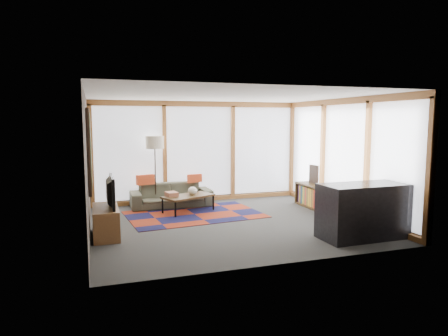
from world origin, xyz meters
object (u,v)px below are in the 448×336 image
object	(u,v)px
television	(106,191)
sofa	(171,195)
tv_console	(106,222)
bar_counter	(363,211)
coffee_table	(188,204)
floor_lamp	(155,172)
bookshelf	(326,200)

from	to	relation	value
television	sofa	bearing A→B (deg)	-37.34
sofa	tv_console	bearing A→B (deg)	-126.82
sofa	bar_counter	size ratio (longest dim) A/B	1.27
sofa	coffee_table	distance (m)	0.75
floor_lamp	television	xyz separation A→B (m)	(-1.22, -2.22, -0.05)
coffee_table	bookshelf	size ratio (longest dim) A/B	0.52
coffee_table	television	xyz separation A→B (m)	(-1.85, -1.41, 0.63)
coffee_table	bookshelf	xyz separation A→B (m)	(3.02, -1.01, 0.09)
sofa	bar_counter	bearing A→B (deg)	-52.97
coffee_table	floor_lamp	bearing A→B (deg)	127.65
sofa	floor_lamp	world-z (taller)	floor_lamp
bookshelf	bar_counter	world-z (taller)	bar_counter
bookshelf	tv_console	bearing A→B (deg)	-174.86
coffee_table	television	bearing A→B (deg)	-142.76
coffee_table	sofa	bearing A→B (deg)	110.84
coffee_table	bar_counter	world-z (taller)	bar_counter
sofa	coffee_table	xyz separation A→B (m)	(0.27, -0.70, -0.09)
sofa	bookshelf	world-z (taller)	sofa
bar_counter	floor_lamp	bearing A→B (deg)	128.66
television	floor_lamp	bearing A→B (deg)	-29.18
sofa	bookshelf	size ratio (longest dim) A/B	0.88
floor_lamp	television	size ratio (longest dim) A/B	1.77
bookshelf	television	size ratio (longest dim) A/B	2.29
floor_lamp	bookshelf	distance (m)	4.12
coffee_table	bookshelf	bearing A→B (deg)	-18.51
bookshelf	bar_counter	size ratio (longest dim) A/B	1.45
floor_lamp	tv_console	bearing A→B (deg)	-118.93
sofa	floor_lamp	distance (m)	0.70
floor_lamp	bookshelf	bearing A→B (deg)	-26.58
television	bar_counter	bearing A→B (deg)	-110.40
floor_lamp	bar_counter	world-z (taller)	floor_lamp
coffee_table	bar_counter	xyz separation A→B (m)	(2.51, -2.99, 0.30)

